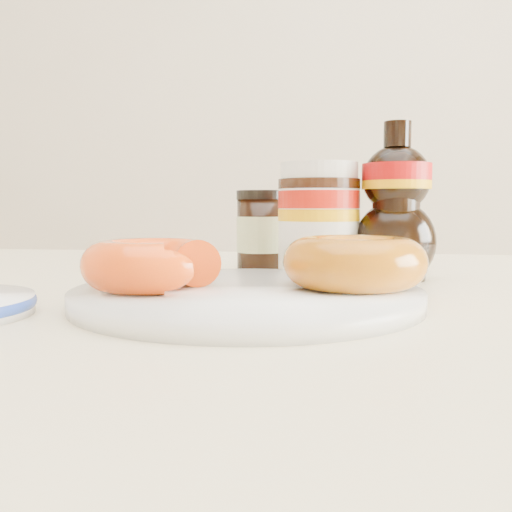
# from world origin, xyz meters

# --- Properties ---
(dining_table) EXTENTS (1.40, 0.90, 0.75)m
(dining_table) POSITION_xyz_m (0.00, 0.10, 0.67)
(dining_table) COLOR beige
(dining_table) RESTS_ON ground
(plate) EXTENTS (0.28, 0.28, 0.01)m
(plate) POSITION_xyz_m (-0.06, 0.03, 0.76)
(plate) COLOR white
(plate) RESTS_ON dining_table
(donut_bitten) EXTENTS (0.14, 0.14, 0.04)m
(donut_bitten) POSITION_xyz_m (-0.13, 0.01, 0.78)
(donut_bitten) COLOR #E74D0D
(donut_bitten) RESTS_ON plate
(donut_whole) EXTENTS (0.12, 0.12, 0.04)m
(donut_whole) POSITION_xyz_m (0.03, 0.04, 0.78)
(donut_whole) COLOR #A8650A
(donut_whole) RESTS_ON plate
(nutella_jar) EXTENTS (0.09, 0.09, 0.13)m
(nutella_jar) POSITION_xyz_m (-0.01, 0.21, 0.82)
(nutella_jar) COLOR white
(nutella_jar) RESTS_ON dining_table
(syrup_bottle) EXTENTS (0.11, 0.10, 0.17)m
(syrup_bottle) POSITION_xyz_m (0.07, 0.20, 0.83)
(syrup_bottle) COLOR black
(syrup_bottle) RESTS_ON dining_table
(dark_jar) EXTENTS (0.06, 0.06, 0.10)m
(dark_jar) POSITION_xyz_m (-0.08, 0.28, 0.80)
(dark_jar) COLOR black
(dark_jar) RESTS_ON dining_table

